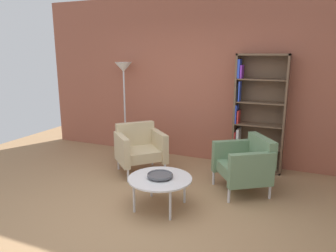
# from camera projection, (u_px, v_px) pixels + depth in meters

# --- Properties ---
(ground_plane) EXTENTS (8.32, 8.32, 0.00)m
(ground_plane) POSITION_uv_depth(u_px,v_px,m) (135.00, 218.00, 3.77)
(ground_plane) COLOR #9E7751
(brick_back_panel) EXTENTS (6.40, 0.12, 2.90)m
(brick_back_panel) POSITION_uv_depth(u_px,v_px,m) (201.00, 79.00, 5.64)
(brick_back_panel) COLOR #9E5642
(brick_back_panel) RESTS_ON ground_plane
(bookshelf_tall) EXTENTS (0.80, 0.30, 1.90)m
(bookshelf_tall) POSITION_uv_depth(u_px,v_px,m) (257.00, 114.00, 5.18)
(bookshelf_tall) COLOR brown
(bookshelf_tall) RESTS_ON ground_plane
(coffee_table_low) EXTENTS (0.80, 0.80, 0.40)m
(coffee_table_low) POSITION_uv_depth(u_px,v_px,m) (160.00, 180.00, 3.95)
(coffee_table_low) COLOR silver
(coffee_table_low) RESTS_ON ground_plane
(decorative_bowl) EXTENTS (0.32, 0.32, 0.05)m
(decorative_bowl) POSITION_uv_depth(u_px,v_px,m) (160.00, 175.00, 3.94)
(decorative_bowl) COLOR #4C4C51
(decorative_bowl) RESTS_ON coffee_table_low
(armchair_corner_red) EXTENTS (0.93, 0.94, 0.78)m
(armchair_corner_red) POSITION_uv_depth(u_px,v_px,m) (246.00, 163.00, 4.42)
(armchair_corner_red) COLOR slate
(armchair_corner_red) RESTS_ON ground_plane
(armchair_spare_guest) EXTENTS (0.95, 0.95, 0.78)m
(armchair_spare_guest) POSITION_uv_depth(u_px,v_px,m) (139.00, 147.00, 5.15)
(armchair_spare_guest) COLOR #C6B289
(armchair_spare_guest) RESTS_ON ground_plane
(floor_lamp_torchiere) EXTENTS (0.32, 0.32, 1.74)m
(floor_lamp_torchiere) POSITION_uv_depth(u_px,v_px,m) (124.00, 78.00, 5.87)
(floor_lamp_torchiere) COLOR silver
(floor_lamp_torchiere) RESTS_ON ground_plane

